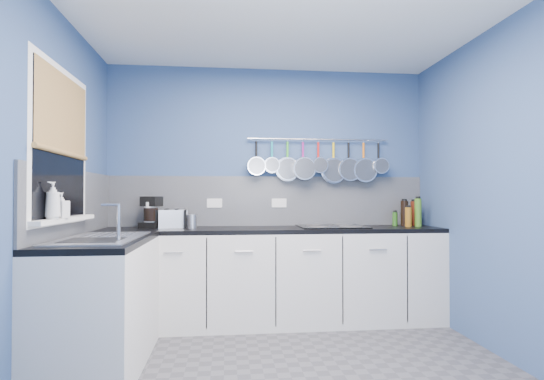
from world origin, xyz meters
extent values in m
cube|color=#47474C|center=(0.00, 0.00, -0.01)|extent=(3.20, 3.00, 0.02)
cube|color=white|center=(0.00, 0.00, 2.51)|extent=(3.20, 3.00, 0.02)
cube|color=#334C78|center=(0.00, 1.51, 1.25)|extent=(3.20, 0.02, 2.50)
cube|color=#334C78|center=(0.00, -1.51, 1.25)|extent=(3.20, 0.02, 2.50)
cube|color=#334C78|center=(-1.61, 0.00, 1.25)|extent=(0.02, 3.00, 2.50)
cube|color=#334C78|center=(1.61, 0.00, 1.25)|extent=(0.02, 3.00, 2.50)
cube|color=slate|center=(0.00, 1.49, 1.15)|extent=(3.20, 0.02, 0.50)
cube|color=slate|center=(-1.59, 0.60, 1.15)|extent=(0.02, 1.80, 0.50)
cube|color=silver|center=(0.00, 1.20, 0.43)|extent=(3.20, 0.60, 0.86)
cube|color=black|center=(0.00, 1.20, 0.88)|extent=(3.20, 0.60, 0.04)
cube|color=silver|center=(-1.30, 0.30, 0.43)|extent=(0.60, 1.20, 0.86)
cube|color=black|center=(-1.30, 0.30, 0.88)|extent=(0.60, 1.20, 0.04)
cube|color=white|center=(-1.58, 0.30, 1.55)|extent=(0.01, 1.00, 1.10)
cube|color=black|center=(-1.57, 0.30, 1.55)|extent=(0.01, 0.90, 1.00)
cube|color=tan|center=(-1.56, 0.30, 1.77)|extent=(0.01, 0.90, 0.55)
cube|color=white|center=(-1.55, 0.30, 1.04)|extent=(0.10, 0.98, 0.03)
cube|color=silver|center=(-1.30, 0.30, 0.90)|extent=(0.50, 0.95, 0.01)
cube|color=white|center=(-0.55, 1.48, 1.13)|extent=(0.15, 0.01, 0.09)
cube|color=white|center=(0.10, 1.48, 1.13)|extent=(0.15, 0.01, 0.09)
cylinder|color=silver|center=(0.50, 1.45, 1.78)|extent=(1.45, 0.02, 0.02)
imported|color=white|center=(-1.53, 0.05, 1.17)|extent=(0.11, 0.12, 0.24)
imported|color=white|center=(-1.53, 0.19, 1.14)|extent=(0.10, 0.10, 0.17)
cylinder|color=white|center=(-1.14, 1.27, 1.02)|extent=(0.13, 0.13, 0.24)
cube|color=silver|center=(-0.94, 1.29, 0.99)|extent=(0.30, 0.22, 0.17)
cylinder|color=silver|center=(-0.75, 1.22, 0.96)|extent=(0.10, 0.10, 0.13)
cube|color=black|center=(0.58, 1.23, 0.91)|extent=(0.63, 0.56, 0.01)
cylinder|color=#4C190C|center=(1.47, 1.34, 1.02)|extent=(0.07, 0.07, 0.25)
cylinder|color=black|center=(1.35, 1.31, 1.03)|extent=(0.07, 0.07, 0.25)
cylinder|color=#265919|center=(1.26, 1.33, 0.97)|extent=(0.05, 0.05, 0.14)
cylinder|color=#3F721E|center=(1.45, 1.21, 1.04)|extent=(0.07, 0.07, 0.28)
cylinder|color=#8C5914|center=(1.35, 1.20, 0.99)|extent=(0.06, 0.06, 0.19)
camera|label=1|loc=(-0.43, -2.75, 1.19)|focal=27.71mm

